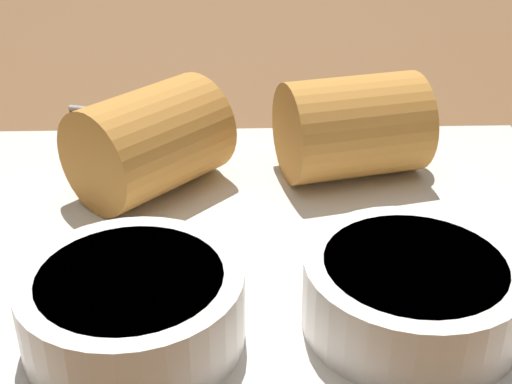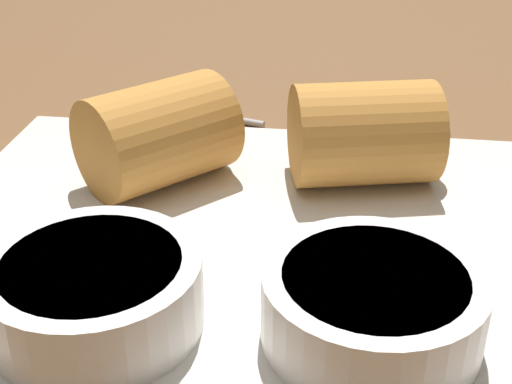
{
  "view_description": "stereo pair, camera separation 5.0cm",
  "coord_description": "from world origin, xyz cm",
  "px_view_note": "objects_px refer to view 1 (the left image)",
  "views": [
    {
      "loc": [
        -0.48,
        33.65,
        22.8
      ],
      "look_at": [
        -1.38,
        2.91,
        5.82
      ],
      "focal_mm": 50.0,
      "sensor_mm": 36.0,
      "label": 1
    },
    {
      "loc": [
        -5.48,
        33.39,
        22.8
      ],
      "look_at": [
        -1.38,
        2.91,
        5.82
      ],
      "focal_mm": 50.0,
      "sensor_mm": 36.0,
      "label": 2
    }
  ],
  "objects_px": {
    "serving_plate": "(256,244)",
    "dipping_bowl_far": "(121,305)",
    "spoon": "(270,126)",
    "dipping_bowl_near": "(400,290)"
  },
  "relations": [
    {
      "from": "serving_plate",
      "to": "dipping_bowl_far",
      "type": "distance_m",
      "value": 0.1
    },
    {
      "from": "serving_plate",
      "to": "dipping_bowl_near",
      "type": "distance_m",
      "value": 0.1
    },
    {
      "from": "dipping_bowl_near",
      "to": "dipping_bowl_far",
      "type": "xyz_separation_m",
      "value": [
        0.11,
        0.01,
        0.0
      ]
    },
    {
      "from": "dipping_bowl_near",
      "to": "dipping_bowl_far",
      "type": "distance_m",
      "value": 0.11
    },
    {
      "from": "dipping_bowl_far",
      "to": "spoon",
      "type": "distance_m",
      "value": 0.25
    },
    {
      "from": "serving_plate",
      "to": "dipping_bowl_far",
      "type": "xyz_separation_m",
      "value": [
        0.06,
        0.08,
        0.02
      ]
    },
    {
      "from": "serving_plate",
      "to": "dipping_bowl_far",
      "type": "relative_size",
      "value": 3.81
    },
    {
      "from": "serving_plate",
      "to": "spoon",
      "type": "xyz_separation_m",
      "value": [
        -0.01,
        -0.16,
        -0.0
      ]
    },
    {
      "from": "serving_plate",
      "to": "spoon",
      "type": "relative_size",
      "value": 1.7
    },
    {
      "from": "serving_plate",
      "to": "dipping_bowl_far",
      "type": "bearing_deg",
      "value": 54.77
    }
  ]
}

